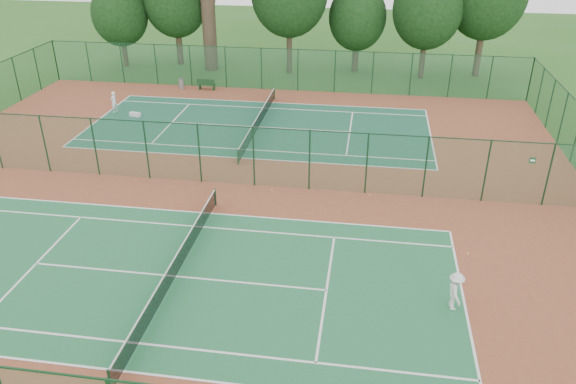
% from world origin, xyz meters
% --- Properties ---
extents(ground, '(120.00, 120.00, 0.00)m').
position_xyz_m(ground, '(0.00, 0.00, 0.00)').
color(ground, '#28591C').
rests_on(ground, ground).
extents(red_pad, '(40.00, 36.00, 0.01)m').
position_xyz_m(red_pad, '(0.00, 0.00, 0.01)').
color(red_pad, brown).
rests_on(red_pad, ground).
extents(court_near, '(23.77, 10.97, 0.01)m').
position_xyz_m(court_near, '(0.00, -9.00, 0.01)').
color(court_near, '#20673B').
rests_on(court_near, red_pad).
extents(court_far, '(23.77, 10.97, 0.01)m').
position_xyz_m(court_far, '(0.00, 9.00, 0.01)').
color(court_far, '#1B563C').
rests_on(court_far, red_pad).
extents(fence_north, '(40.00, 0.09, 3.50)m').
position_xyz_m(fence_north, '(0.00, 18.00, 1.76)').
color(fence_north, '#1A4F34').
rests_on(fence_north, ground).
extents(fence_divider, '(40.00, 0.09, 3.50)m').
position_xyz_m(fence_divider, '(0.00, 0.00, 1.76)').
color(fence_divider, '#194D2C').
rests_on(fence_divider, ground).
extents(tennis_net_near, '(0.10, 12.90, 0.97)m').
position_xyz_m(tennis_net_near, '(0.00, -9.00, 0.54)').
color(tennis_net_near, '#12311D').
rests_on(tennis_net_near, ground).
extents(tennis_net_far, '(0.10, 12.90, 0.97)m').
position_xyz_m(tennis_net_far, '(0.00, 9.00, 0.54)').
color(tennis_net_far, '#153A1D').
rests_on(tennis_net_far, ground).
extents(player_near, '(0.76, 1.13, 1.62)m').
position_xyz_m(player_near, '(11.38, -9.38, 0.83)').
color(player_near, silver).
rests_on(player_near, court_near).
extents(player_far, '(0.51, 0.65, 1.58)m').
position_xyz_m(player_far, '(-11.38, 10.51, 0.81)').
color(player_far, silver).
rests_on(player_far, court_far).
extents(trash_bin, '(0.61, 0.61, 0.85)m').
position_xyz_m(trash_bin, '(-8.32, 17.05, 0.43)').
color(trash_bin, gray).
rests_on(trash_bin, red_pad).
extents(bench, '(1.55, 0.52, 0.94)m').
position_xyz_m(bench, '(-6.10, 17.01, 0.50)').
color(bench, black).
rests_on(bench, red_pad).
extents(kit_bag, '(0.87, 0.46, 0.31)m').
position_xyz_m(kit_bag, '(-9.51, 9.81, 0.16)').
color(kit_bag, silver).
rests_on(kit_bag, red_pad).
extents(stray_ball_a, '(0.07, 0.07, 0.07)m').
position_xyz_m(stray_ball_a, '(6.27, -0.57, 0.05)').
color(stray_ball_a, gold).
rests_on(stray_ball_a, red_pad).
extents(stray_ball_b, '(0.07, 0.07, 0.07)m').
position_xyz_m(stray_ball_b, '(7.96, -0.32, 0.05)').
color(stray_ball_b, yellow).
rests_on(stray_ball_b, red_pad).
extents(stray_ball_c, '(0.08, 0.08, 0.08)m').
position_xyz_m(stray_ball_c, '(2.61, -0.54, 0.05)').
color(stray_ball_c, '#CEE334').
rests_on(stray_ball_c, red_pad).
extents(evergreen_row, '(39.00, 5.00, 12.00)m').
position_xyz_m(evergreen_row, '(0.50, 24.25, 0.00)').
color(evergreen_row, black).
rests_on(evergreen_row, ground).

